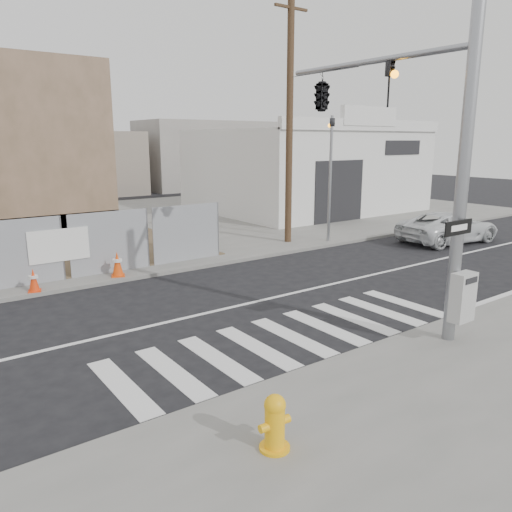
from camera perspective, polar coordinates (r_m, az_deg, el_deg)
ground at (r=13.34m, az=-2.82°, el=-5.89°), size 100.00×100.00×0.00m
sidewalk_far at (r=25.87m, az=-20.15°, el=2.78°), size 50.00×20.00×0.12m
signal_pole at (r=12.69m, az=12.08°, el=14.81°), size 0.96×5.87×7.00m
far_signal_pole at (r=21.27m, az=8.53°, el=10.66°), size 0.16×0.20×5.60m
concrete_wall_right at (r=25.48m, az=-21.89°, el=10.02°), size 5.50×1.30×8.00m
auto_shop at (r=31.52m, az=5.58°, el=9.77°), size 12.00×10.20×5.95m
utility_pole_right at (r=20.93m, az=3.86°, el=15.45°), size 1.60×0.28×10.00m
fire_hydrant at (r=7.28m, az=2.16°, el=-18.48°), size 0.51×0.47×0.83m
suv at (r=23.20m, az=21.15°, el=3.09°), size 4.94×2.71×1.31m
traffic_cone_c at (r=15.57m, az=-24.07°, el=-2.55°), size 0.42×0.42×0.67m
traffic_cone_d at (r=16.39m, az=-15.56°, el=-0.90°), size 0.52×0.52×0.80m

